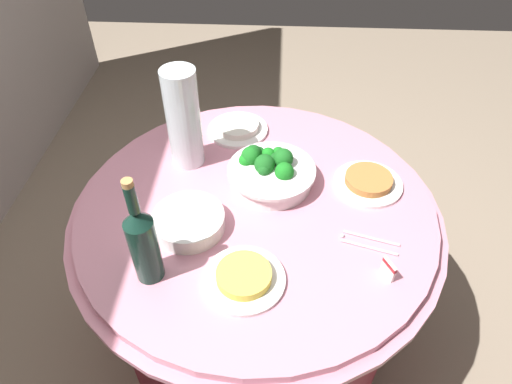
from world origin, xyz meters
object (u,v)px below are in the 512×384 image
(serving_tongs, at_px, (368,242))
(food_plate_peanuts, at_px, (368,182))
(decorative_fruit_vase, at_px, (184,123))
(label_placard_front, at_px, (389,269))
(food_plate_rice, at_px, (238,128))
(plate_stack, at_px, (189,221))
(food_plate_fried_egg, at_px, (244,277))
(wine_bottle, at_px, (143,242))
(broccoli_bowl, at_px, (270,171))

(serving_tongs, distance_m, food_plate_peanuts, 0.25)
(decorative_fruit_vase, height_order, label_placard_front, decorative_fruit_vase)
(food_plate_peanuts, bearing_deg, label_placard_front, -178.99)
(label_placard_front, bearing_deg, decorative_fruit_vase, 53.36)
(food_plate_rice, bearing_deg, plate_stack, 168.06)
(food_plate_rice, bearing_deg, food_plate_fried_egg, -173.86)
(food_plate_peanuts, height_order, label_placard_front, label_placard_front)
(wine_bottle, xyz_separation_m, decorative_fruit_vase, (0.48, -0.02, 0.02))
(wine_bottle, relative_size, label_placard_front, 6.11)
(plate_stack, height_order, decorative_fruit_vase, decorative_fruit_vase)
(decorative_fruit_vase, bearing_deg, food_plate_peanuts, -98.85)
(food_plate_rice, bearing_deg, decorative_fruit_vase, 138.95)
(serving_tongs, bearing_deg, food_plate_fried_egg, 113.52)
(serving_tongs, bearing_deg, plate_stack, 86.47)
(decorative_fruit_vase, bearing_deg, label_placard_front, -126.64)
(wine_bottle, bearing_deg, label_placard_front, -87.47)
(decorative_fruit_vase, height_order, food_plate_peanuts, decorative_fruit_vase)
(plate_stack, bearing_deg, label_placard_front, -104.52)
(broccoli_bowl, distance_m, label_placard_front, 0.48)
(serving_tongs, bearing_deg, label_placard_front, -161.72)
(decorative_fruit_vase, xyz_separation_m, food_plate_peanuts, (-0.09, -0.60, -0.14))
(plate_stack, bearing_deg, decorative_fruit_vase, 9.69)
(label_placard_front, bearing_deg, plate_stack, 75.48)
(broccoli_bowl, height_order, plate_stack, broccoli_bowl)
(decorative_fruit_vase, xyz_separation_m, serving_tongs, (-0.34, -0.57, -0.15))
(broccoli_bowl, relative_size, food_plate_fried_egg, 1.27)
(broccoli_bowl, height_order, decorative_fruit_vase, decorative_fruit_vase)
(food_plate_fried_egg, xyz_separation_m, label_placard_front, (0.04, -0.38, 0.02))
(plate_stack, bearing_deg, broccoli_bowl, -47.07)
(plate_stack, relative_size, food_plate_peanuts, 0.95)
(wine_bottle, bearing_deg, food_plate_rice, -15.26)
(serving_tongs, relative_size, food_plate_fried_egg, 0.76)
(wine_bottle, height_order, serving_tongs, wine_bottle)
(food_plate_fried_egg, bearing_deg, decorative_fruit_vase, 24.91)
(plate_stack, xyz_separation_m, label_placard_front, (-0.14, -0.55, 0.01))
(food_plate_fried_egg, bearing_deg, plate_stack, 43.94)
(serving_tongs, relative_size, food_plate_rice, 0.76)
(food_plate_fried_egg, xyz_separation_m, food_plate_peanuts, (0.39, -0.37, -0.00))
(wine_bottle, height_order, food_plate_rice, wine_bottle)
(plate_stack, bearing_deg, serving_tongs, -93.53)
(broccoli_bowl, distance_m, wine_bottle, 0.50)
(food_plate_peanuts, distance_m, food_plate_rice, 0.52)
(broccoli_bowl, relative_size, food_plate_peanuts, 1.27)
(food_plate_fried_egg, distance_m, food_plate_rice, 0.67)
(serving_tongs, xyz_separation_m, label_placard_front, (-0.11, -0.04, 0.03))
(broccoli_bowl, xyz_separation_m, food_plate_rice, (0.27, 0.13, -0.03))
(food_plate_peanuts, bearing_deg, wine_bottle, 121.70)
(food_plate_fried_egg, relative_size, food_plate_peanuts, 1.00)
(plate_stack, height_order, serving_tongs, plate_stack)
(plate_stack, distance_m, food_plate_peanuts, 0.59)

